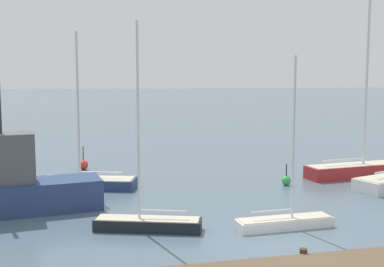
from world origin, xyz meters
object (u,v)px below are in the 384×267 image
object	(u,v)px
sailboat_5	(148,220)
channel_buoy_0	(286,180)
channel_buoy_1	(83,165)
sailboat_3	(285,220)
sailboat_0	(87,181)
fishing_boat_1	(9,186)
sailboat_4	(356,168)

from	to	relation	value
sailboat_5	channel_buoy_0	size ratio (longest dim) A/B	6.72
sailboat_5	channel_buoy_1	world-z (taller)	sailboat_5
sailboat_3	channel_buoy_1	distance (m)	16.89
sailboat_0	channel_buoy_1	xyz separation A→B (m)	(-0.16, 5.77, -0.08)
sailboat_0	sailboat_5	distance (m)	8.50
sailboat_5	fishing_boat_1	size ratio (longest dim) A/B	1.02
fishing_boat_1	sailboat_5	bearing A→B (deg)	137.59
sailboat_0	channel_buoy_0	world-z (taller)	sailboat_0
channel_buoy_0	channel_buoy_1	bearing A→B (deg)	145.93
sailboat_0	channel_buoy_0	distance (m)	11.24
sailboat_0	fishing_boat_1	world-z (taller)	sailboat_0
sailboat_4	fishing_boat_1	xyz separation A→B (m)	(-19.80, -3.68, 0.69)
fishing_boat_1	channel_buoy_0	size ratio (longest dim) A/B	6.56
sailboat_0	sailboat_5	size ratio (longest dim) A/B	1.04
fishing_boat_1	channel_buoy_0	world-z (taller)	fishing_boat_1
channel_buoy_0	sailboat_4	bearing A→B (deg)	12.88
sailboat_3	sailboat_4	xyz separation A→B (m)	(8.61, 8.54, 0.22)
channel_buoy_0	sailboat_3	bearing A→B (deg)	-114.77
sailboat_5	channel_buoy_1	bearing A→B (deg)	-61.55
channel_buoy_0	channel_buoy_1	size ratio (longest dim) A/B	0.79
sailboat_0	channel_buoy_1	size ratio (longest dim) A/B	5.50
sailboat_0	channel_buoy_0	xyz separation A→B (m)	(11.09, -1.84, -0.13)
sailboat_4	sailboat_5	bearing A→B (deg)	-157.78
sailboat_3	channel_buoy_0	xyz separation A→B (m)	(3.39, 7.35, -0.07)
sailboat_4	fishing_boat_1	world-z (taller)	sailboat_4
sailboat_0	channel_buoy_0	bearing A→B (deg)	-171.62
fishing_boat_1	channel_buoy_0	xyz separation A→B (m)	(14.58, 2.49, -0.98)
sailboat_5	sailboat_4	bearing A→B (deg)	-132.97
sailboat_4	channel_buoy_0	xyz separation A→B (m)	(-5.22, -1.19, -0.30)
sailboat_0	fishing_boat_1	size ratio (longest dim) A/B	1.07
sailboat_3	fishing_boat_1	bearing A→B (deg)	154.50
sailboat_5	fishing_boat_1	bearing A→B (deg)	-15.43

